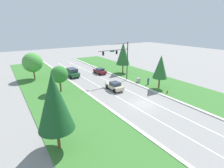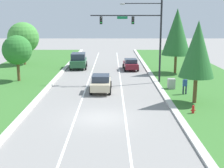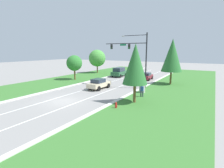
{
  "view_description": "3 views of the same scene",
  "coord_description": "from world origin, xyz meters",
  "px_view_note": "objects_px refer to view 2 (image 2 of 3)",
  "views": [
    {
      "loc": [
        -18.41,
        -19.07,
        12.24
      ],
      "look_at": [
        -0.17,
        9.01,
        0.94
      ],
      "focal_mm": 28.0,
      "sensor_mm": 36.0,
      "label": 1
    },
    {
      "loc": [
        0.84,
        -21.34,
        7.16
      ],
      "look_at": [
        0.79,
        6.91,
        0.97
      ],
      "focal_mm": 50.0,
      "sensor_mm": 36.0,
      "label": 2
    },
    {
      "loc": [
        15.38,
        -14.56,
        6.01
      ],
      "look_at": [
        2.72,
        7.09,
        1.22
      ],
      "focal_mm": 28.0,
      "sensor_mm": 36.0,
      "label": 3
    }
  ],
  "objects_px": {
    "conifer_far_right_tree": "(177,32)",
    "traffic_signal_mast": "(142,29)",
    "forest_suv": "(79,60)",
    "fire_hydrant": "(194,110)",
    "champagne_sedan": "(101,83)",
    "burgundy_sedan": "(131,64)",
    "conifer_near_right_tree": "(198,49)",
    "oak_far_left_tree": "(18,50)",
    "pedestrian": "(185,85)",
    "oak_near_left_tree": "(24,38)",
    "utility_cabinet": "(172,84)"
  },
  "relations": [
    {
      "from": "conifer_far_right_tree",
      "to": "traffic_signal_mast",
      "type": "bearing_deg",
      "value": -131.7
    },
    {
      "from": "forest_suv",
      "to": "fire_hydrant",
      "type": "xyz_separation_m",
      "value": [
        10.68,
        -20.74,
        -0.75
      ]
    },
    {
      "from": "traffic_signal_mast",
      "to": "champagne_sedan",
      "type": "distance_m",
      "value": 7.68
    },
    {
      "from": "burgundy_sedan",
      "to": "champagne_sedan",
      "type": "relative_size",
      "value": 0.96
    },
    {
      "from": "burgundy_sedan",
      "to": "conifer_near_right_tree",
      "type": "height_order",
      "value": "conifer_near_right_tree"
    },
    {
      "from": "champagne_sedan",
      "to": "oak_far_left_tree",
      "type": "height_order",
      "value": "oak_far_left_tree"
    },
    {
      "from": "champagne_sedan",
      "to": "pedestrian",
      "type": "height_order",
      "value": "pedestrian"
    },
    {
      "from": "burgundy_sedan",
      "to": "champagne_sedan",
      "type": "xyz_separation_m",
      "value": [
        -3.58,
        -12.34,
        0.09
      ]
    },
    {
      "from": "oak_near_left_tree",
      "to": "conifer_far_right_tree",
      "type": "xyz_separation_m",
      "value": [
        20.96,
        -6.95,
        1.2
      ]
    },
    {
      "from": "fire_hydrant",
      "to": "conifer_near_right_tree",
      "type": "relative_size",
      "value": 0.1
    },
    {
      "from": "conifer_far_right_tree",
      "to": "oak_far_left_tree",
      "type": "xyz_separation_m",
      "value": [
        -18.37,
        -4.89,
        -1.72
      ]
    },
    {
      "from": "forest_suv",
      "to": "fire_hydrant",
      "type": "distance_m",
      "value": 23.34
    },
    {
      "from": "burgundy_sedan",
      "to": "conifer_far_right_tree",
      "type": "distance_m",
      "value": 7.59
    },
    {
      "from": "pedestrian",
      "to": "oak_far_left_tree",
      "type": "distance_m",
      "value": 18.3
    },
    {
      "from": "fire_hydrant",
      "to": "forest_suv",
      "type": "bearing_deg",
      "value": 117.25
    },
    {
      "from": "oak_far_left_tree",
      "to": "utility_cabinet",
      "type": "bearing_deg",
      "value": -13.23
    },
    {
      "from": "utility_cabinet",
      "to": "conifer_far_right_tree",
      "type": "height_order",
      "value": "conifer_far_right_tree"
    },
    {
      "from": "traffic_signal_mast",
      "to": "burgundy_sedan",
      "type": "height_order",
      "value": "traffic_signal_mast"
    },
    {
      "from": "traffic_signal_mast",
      "to": "forest_suv",
      "type": "xyz_separation_m",
      "value": [
        -7.81,
        9.46,
        -4.69
      ]
    },
    {
      "from": "forest_suv",
      "to": "champagne_sedan",
      "type": "bearing_deg",
      "value": -77.79
    },
    {
      "from": "traffic_signal_mast",
      "to": "fire_hydrant",
      "type": "height_order",
      "value": "traffic_signal_mast"
    },
    {
      "from": "champagne_sedan",
      "to": "conifer_far_right_tree",
      "type": "distance_m",
      "value": 13.87
    },
    {
      "from": "utility_cabinet",
      "to": "fire_hydrant",
      "type": "height_order",
      "value": "utility_cabinet"
    },
    {
      "from": "pedestrian",
      "to": "burgundy_sedan",
      "type": "bearing_deg",
      "value": -74.43
    },
    {
      "from": "traffic_signal_mast",
      "to": "oak_near_left_tree",
      "type": "bearing_deg",
      "value": 142.44
    },
    {
      "from": "conifer_far_right_tree",
      "to": "pedestrian",
      "type": "bearing_deg",
      "value": -96.75
    },
    {
      "from": "traffic_signal_mast",
      "to": "utility_cabinet",
      "type": "bearing_deg",
      "value": -50.06
    },
    {
      "from": "forest_suv",
      "to": "burgundy_sedan",
      "type": "bearing_deg",
      "value": -12.33
    },
    {
      "from": "pedestrian",
      "to": "conifer_far_right_tree",
      "type": "relative_size",
      "value": 0.21
    },
    {
      "from": "forest_suv",
      "to": "oak_far_left_tree",
      "type": "xyz_separation_m",
      "value": [
        -5.72,
        -8.91,
        2.4
      ]
    },
    {
      "from": "champagne_sedan",
      "to": "fire_hydrant",
      "type": "distance_m",
      "value": 10.1
    },
    {
      "from": "oak_far_left_tree",
      "to": "forest_suv",
      "type": "bearing_deg",
      "value": 57.33
    },
    {
      "from": "oak_near_left_tree",
      "to": "conifer_far_right_tree",
      "type": "bearing_deg",
      "value": -18.34
    },
    {
      "from": "traffic_signal_mast",
      "to": "burgundy_sedan",
      "type": "distance_m",
      "value": 9.66
    },
    {
      "from": "traffic_signal_mast",
      "to": "utility_cabinet",
      "type": "relative_size",
      "value": 8.08
    },
    {
      "from": "traffic_signal_mast",
      "to": "pedestrian",
      "type": "height_order",
      "value": "traffic_signal_mast"
    },
    {
      "from": "fire_hydrant",
      "to": "oak_near_left_tree",
      "type": "height_order",
      "value": "oak_near_left_tree"
    },
    {
      "from": "pedestrian",
      "to": "oak_far_left_tree",
      "type": "bearing_deg",
      "value": -20.93
    },
    {
      "from": "forest_suv",
      "to": "utility_cabinet",
      "type": "relative_size",
      "value": 4.46
    },
    {
      "from": "burgundy_sedan",
      "to": "conifer_far_right_tree",
      "type": "xyz_separation_m",
      "value": [
        5.48,
        -2.79,
        4.45
      ]
    },
    {
      "from": "oak_near_left_tree",
      "to": "oak_far_left_tree",
      "type": "distance_m",
      "value": 12.13
    },
    {
      "from": "champagne_sedan",
      "to": "utility_cabinet",
      "type": "bearing_deg",
      "value": 7.72
    },
    {
      "from": "utility_cabinet",
      "to": "conifer_far_right_tree",
      "type": "relative_size",
      "value": 0.13
    },
    {
      "from": "traffic_signal_mast",
      "to": "oak_far_left_tree",
      "type": "xyz_separation_m",
      "value": [
        -13.52,
        0.55,
        -2.29
      ]
    },
    {
      "from": "conifer_near_right_tree",
      "to": "pedestrian",
      "type": "bearing_deg",
      "value": 93.43
    },
    {
      "from": "utility_cabinet",
      "to": "oak_near_left_tree",
      "type": "height_order",
      "value": "oak_near_left_tree"
    },
    {
      "from": "traffic_signal_mast",
      "to": "champagne_sedan",
      "type": "relative_size",
      "value": 1.99
    },
    {
      "from": "fire_hydrant",
      "to": "conifer_near_right_tree",
      "type": "xyz_separation_m",
      "value": [
        0.85,
        2.88,
        4.18
      ]
    },
    {
      "from": "conifer_near_right_tree",
      "to": "oak_near_left_tree",
      "type": "xyz_separation_m",
      "value": [
        -19.83,
        20.78,
        -0.51
      ]
    },
    {
      "from": "fire_hydrant",
      "to": "utility_cabinet",
      "type": "bearing_deg",
      "value": 90.96
    }
  ]
}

